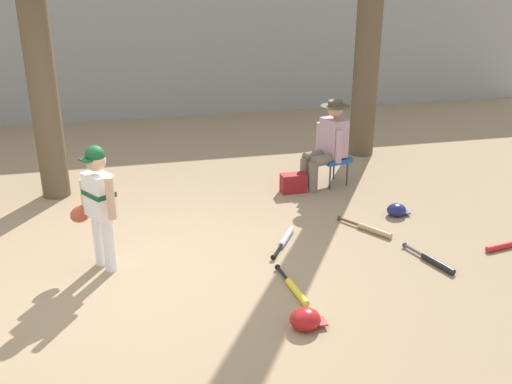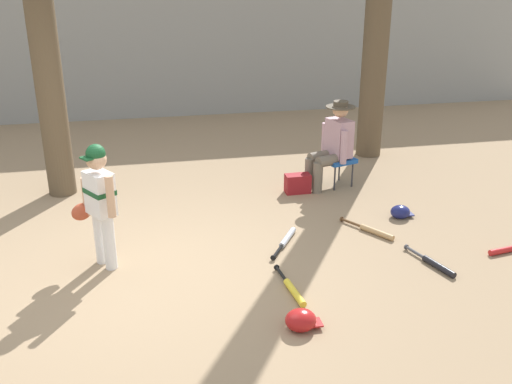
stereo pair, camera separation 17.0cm
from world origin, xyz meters
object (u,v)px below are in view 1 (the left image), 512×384
object	(u,v)px
folding_stool	(333,160)
bat_aluminum_silver	(285,239)
seated_spectator	(328,142)
batting_helmet_red	(306,319)
bat_red_barrel	(509,245)
young_ballplayer	(98,200)
handbag_beside_stool	(293,183)
bat_black_composite	(434,261)
bat_yellow_trainer	(295,289)
tree_near_player	(32,10)
bat_wood_tan	(370,229)
batting_helmet_navy	(397,210)

from	to	relation	value
folding_stool	bat_aluminum_silver	distance (m)	2.00
seated_spectator	batting_helmet_red	distance (m)	3.52
seated_spectator	bat_red_barrel	xyz separation A→B (m)	(1.30, -2.29, -0.61)
young_ballplayer	handbag_beside_stool	size ratio (longest dim) A/B	3.84
seated_spectator	young_ballplayer	bearing A→B (deg)	-150.59
folding_stool	bat_black_composite	size ratio (longest dim) A/B	0.71
bat_aluminum_silver	bat_black_composite	bearing A→B (deg)	-32.37
bat_aluminum_silver	bat_red_barrel	bearing A→B (deg)	-16.70
young_ballplayer	seated_spectator	size ratio (longest dim) A/B	1.09
folding_stool	bat_aluminum_silver	xyz separation A→B (m)	(-1.15, -1.61, -0.33)
seated_spectator	bat_yellow_trainer	bearing A→B (deg)	-115.69
folding_stool	bat_red_barrel	xyz separation A→B (m)	(1.21, -2.32, -0.33)
handbag_beside_stool	folding_stool	bearing A→B (deg)	14.85
bat_aluminum_silver	bat_yellow_trainer	distance (m)	1.07
tree_near_player	handbag_beside_stool	xyz separation A→B (m)	(3.13, -0.64, -2.26)
tree_near_player	young_ballplayer	size ratio (longest dim) A/B	4.13
handbag_beside_stool	batting_helmet_red	distance (m)	3.17
young_ballplayer	bat_wood_tan	size ratio (longest dim) A/B	1.96
tree_near_player	folding_stool	bearing A→B (deg)	-7.28
bat_black_composite	folding_stool	bearing A→B (deg)	94.83
folding_stool	bat_yellow_trainer	size ratio (longest dim) A/B	0.67
folding_stool	bat_black_composite	distance (m)	2.50
batting_helmet_navy	folding_stool	bearing A→B (deg)	108.06
bat_black_composite	batting_helmet_red	world-z (taller)	batting_helmet_red
bat_aluminum_silver	folding_stool	bearing A→B (deg)	54.42
bat_yellow_trainer	batting_helmet_navy	world-z (taller)	batting_helmet_navy
tree_near_player	bat_wood_tan	xyz separation A→B (m)	(3.64, -2.07, -2.36)
handbag_beside_stool	bat_red_barrel	world-z (taller)	handbag_beside_stool
batting_helmet_navy	handbag_beside_stool	bearing A→B (deg)	133.74
tree_near_player	seated_spectator	size ratio (longest dim) A/B	4.49
handbag_beside_stool	bat_black_composite	distance (m)	2.45
bat_wood_tan	bat_aluminum_silver	xyz separation A→B (m)	(-1.04, -0.02, 0.00)
young_ballplayer	seated_spectator	bearing A→B (deg)	29.41
bat_red_barrel	handbag_beside_stool	bearing A→B (deg)	130.32
folding_stool	young_ballplayer	bearing A→B (deg)	-150.93
bat_black_composite	tree_near_player	bearing A→B (deg)	143.32
young_ballplayer	folding_stool	size ratio (longest dim) A/B	2.61
bat_black_composite	batting_helmet_navy	distance (m)	1.26
bat_wood_tan	folding_stool	bearing A→B (deg)	86.04
young_ballplayer	batting_helmet_navy	size ratio (longest dim) A/B	4.55
bat_yellow_trainer	bat_black_composite	bearing A→B (deg)	6.80
bat_red_barrel	bat_yellow_trainer	xyz separation A→B (m)	(-2.57, -0.34, 0.00)
bat_black_composite	batting_helmet_red	xyz separation A→B (m)	(-1.65, -0.76, 0.05)
bat_red_barrel	batting_helmet_navy	world-z (taller)	batting_helmet_navy
bat_aluminum_silver	batting_helmet_red	distance (m)	1.65
tree_near_player	seated_spectator	xyz separation A→B (m)	(3.66, -0.51, -1.75)
tree_near_player	folding_stool	xyz separation A→B (m)	(3.75, -0.48, -2.03)
bat_yellow_trainer	tree_near_player	bearing A→B (deg)	127.34
bat_black_composite	batting_helmet_navy	size ratio (longest dim) A/B	2.45
handbag_beside_stool	bat_aluminum_silver	world-z (taller)	handbag_beside_stool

